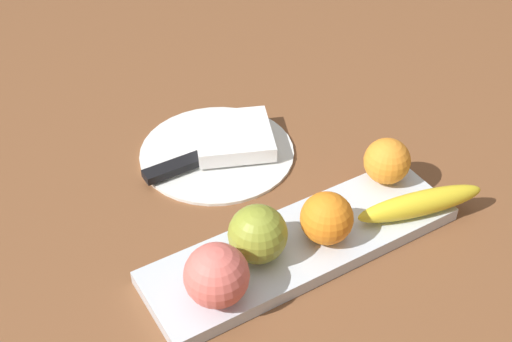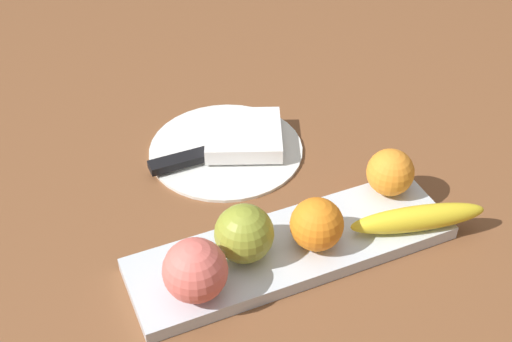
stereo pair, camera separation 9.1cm
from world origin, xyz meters
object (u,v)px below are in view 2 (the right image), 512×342
(fruit_tray, at_px, (292,248))
(peach, at_px, (195,270))
(apple, at_px, (244,234))
(orange_near_apple, at_px, (390,172))
(orange_near_banana, at_px, (317,225))
(folded_napkin, at_px, (243,135))
(dinner_plate, at_px, (226,148))
(banana, at_px, (418,218))
(knife, at_px, (189,159))

(fruit_tray, xyz_separation_m, peach, (-0.14, -0.03, 0.05))
(apple, bearing_deg, orange_near_apple, 7.96)
(orange_near_banana, relative_size, folded_napkin, 0.59)
(dinner_plate, bearing_deg, peach, -118.09)
(peach, bearing_deg, orange_near_apple, 12.16)
(apple, xyz_separation_m, banana, (0.22, -0.05, -0.02))
(folded_napkin, distance_m, knife, 0.09)
(apple, height_order, orange_near_apple, apple)
(fruit_tray, relative_size, apple, 5.73)
(orange_near_apple, xyz_separation_m, knife, (-0.23, 0.18, -0.04))
(folded_napkin, bearing_deg, knife, -171.71)
(banana, distance_m, knife, 0.34)
(dinner_plate, height_order, knife, knife)
(apple, relative_size, knife, 0.41)
(orange_near_apple, distance_m, dinner_plate, 0.26)
(apple, height_order, peach, peach)
(peach, distance_m, knife, 0.26)
(dinner_plate, xyz_separation_m, knife, (-0.06, -0.01, 0.01))
(banana, relative_size, folded_napkin, 1.58)
(knife, bearing_deg, orange_near_banana, -68.73)
(folded_napkin, bearing_deg, fruit_tray, -97.22)
(banana, xyz_separation_m, folded_napkin, (-0.13, 0.27, -0.01))
(fruit_tray, height_order, orange_near_apple, orange_near_apple)
(fruit_tray, height_order, folded_napkin, folded_napkin)
(orange_near_apple, distance_m, orange_near_banana, 0.15)
(orange_near_banana, bearing_deg, peach, -175.06)
(banana, relative_size, knife, 1.00)
(folded_napkin, bearing_deg, dinner_plate, 180.00)
(fruit_tray, height_order, orange_near_banana, orange_near_banana)
(peach, bearing_deg, dinner_plate, 61.91)
(orange_near_banana, distance_m, folded_napkin, 0.24)
(orange_near_banana, height_order, peach, peach)
(folded_napkin, relative_size, knife, 0.63)
(orange_near_banana, xyz_separation_m, peach, (-0.16, -0.01, 0.00))
(orange_near_banana, bearing_deg, dinner_plate, 96.25)
(fruit_tray, distance_m, apple, 0.08)
(orange_near_banana, bearing_deg, fruit_tray, 154.63)
(banana, distance_m, dinner_plate, 0.31)
(banana, xyz_separation_m, knife, (-0.22, 0.26, -0.02))
(fruit_tray, distance_m, orange_near_banana, 0.05)
(orange_near_apple, bearing_deg, apple, -172.04)
(orange_near_banana, height_order, knife, orange_near_banana)
(orange_near_banana, distance_m, knife, 0.25)
(orange_near_banana, height_order, dinner_plate, orange_near_banana)
(banana, bearing_deg, knife, 143.71)
(apple, xyz_separation_m, orange_near_banana, (0.09, -0.02, -0.00))
(orange_near_banana, distance_m, peach, 0.16)
(apple, relative_size, folded_napkin, 0.64)
(fruit_tray, xyz_separation_m, knife, (-0.06, 0.22, 0.01))
(apple, bearing_deg, peach, -155.96)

